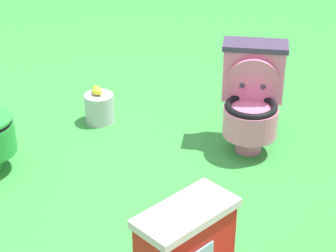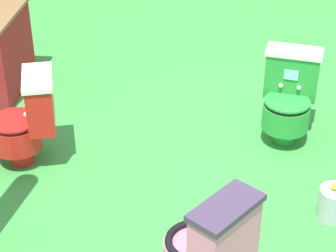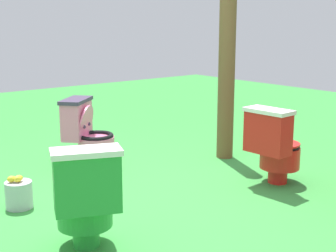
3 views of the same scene
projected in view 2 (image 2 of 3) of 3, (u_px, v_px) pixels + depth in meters
ground at (204, 173)px, 4.78m from camera, size 14.00×14.00×0.00m
toilet_pink at (208, 246)px, 3.57m from camera, size 0.63×0.64×0.73m
toilet_green at (289, 96)px, 5.02m from camera, size 0.56×0.61×0.73m
toilet_red at (27, 120)px, 4.73m from camera, size 0.51×0.44×0.73m
lemon_bucket at (334, 202)px, 4.30m from camera, size 0.22×0.22×0.28m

